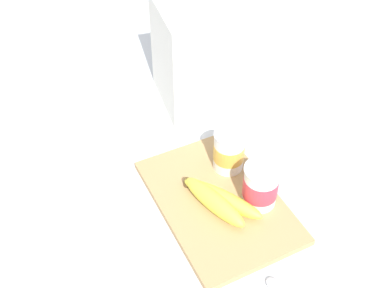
{
  "coord_description": "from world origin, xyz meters",
  "views": [
    {
      "loc": [
        0.52,
        -0.32,
        0.75
      ],
      "look_at": [
        -0.12,
        0.0,
        0.06
      ],
      "focal_mm": 44.73,
      "sensor_mm": 36.0,
      "label": 1
    }
  ],
  "objects_px": {
    "cutting_board": "(218,201)",
    "banana_bunch": "(219,200)",
    "cereal_box": "(173,59)",
    "yogurt_cup_back": "(261,186)",
    "yogurt_cup_front": "(229,151)"
  },
  "relations": [
    {
      "from": "cutting_board",
      "to": "banana_bunch",
      "type": "distance_m",
      "value": 0.03
    },
    {
      "from": "cutting_board",
      "to": "cereal_box",
      "type": "distance_m",
      "value": 0.36
    },
    {
      "from": "cereal_box",
      "to": "yogurt_cup_back",
      "type": "xyz_separation_m",
      "value": [
        0.37,
        0.01,
        -0.07
      ]
    },
    {
      "from": "yogurt_cup_back",
      "to": "cereal_box",
      "type": "bearing_deg",
      "value": -178.56
    },
    {
      "from": "cereal_box",
      "to": "yogurt_cup_front",
      "type": "distance_m",
      "value": 0.27
    },
    {
      "from": "yogurt_cup_back",
      "to": "yogurt_cup_front",
      "type": "bearing_deg",
      "value": -176.22
    },
    {
      "from": "yogurt_cup_front",
      "to": "yogurt_cup_back",
      "type": "relative_size",
      "value": 1.01
    },
    {
      "from": "cutting_board",
      "to": "banana_bunch",
      "type": "bearing_deg",
      "value": -26.69
    },
    {
      "from": "cutting_board",
      "to": "cereal_box",
      "type": "relative_size",
      "value": 1.32
    },
    {
      "from": "yogurt_cup_front",
      "to": "banana_bunch",
      "type": "xyz_separation_m",
      "value": [
        0.09,
        -0.07,
        -0.03
      ]
    },
    {
      "from": "cutting_board",
      "to": "yogurt_cup_back",
      "type": "relative_size",
      "value": 3.64
    },
    {
      "from": "yogurt_cup_front",
      "to": "yogurt_cup_back",
      "type": "distance_m",
      "value": 0.11
    },
    {
      "from": "cutting_board",
      "to": "yogurt_cup_back",
      "type": "distance_m",
      "value": 0.1
    },
    {
      "from": "cutting_board",
      "to": "banana_bunch",
      "type": "xyz_separation_m",
      "value": [
        0.02,
        -0.01,
        0.03
      ]
    },
    {
      "from": "cereal_box",
      "to": "yogurt_cup_front",
      "type": "bearing_deg",
      "value": -170.93
    }
  ]
}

